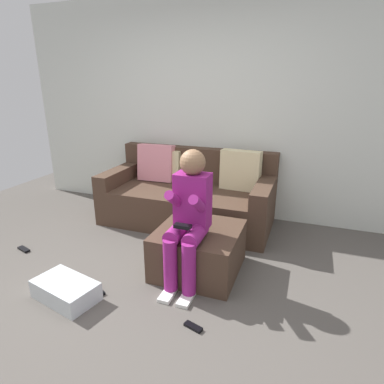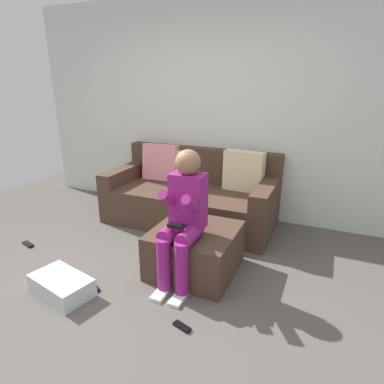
{
  "view_description": "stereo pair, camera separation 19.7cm",
  "coord_description": "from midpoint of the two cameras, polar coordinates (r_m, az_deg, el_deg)",
  "views": [
    {
      "loc": [
        1.26,
        -1.8,
        1.68
      ],
      "look_at": [
        0.16,
        1.2,
        0.58
      ],
      "focal_mm": 30.38,
      "sensor_mm": 36.0,
      "label": 1
    },
    {
      "loc": [
        1.44,
        -1.73,
        1.68
      ],
      "look_at": [
        0.16,
        1.2,
        0.58
      ],
      "focal_mm": 30.38,
      "sensor_mm": 36.0,
      "label": 2
    }
  ],
  "objects": [
    {
      "name": "storage_bin",
      "position": [
        2.95,
        -23.15,
        -15.6
      ],
      "size": [
        0.57,
        0.41,
        0.16
      ],
      "primitive_type": "cube",
      "rotation": [
        0.0,
        0.0,
        -0.22
      ],
      "color": "silver",
      "rests_on": "ground_plane"
    },
    {
      "name": "remote_by_storage_bin",
      "position": [
        2.99,
        -18.11,
        -16.04
      ],
      "size": [
        0.18,
        0.13,
        0.02
      ],
      "primitive_type": "cube",
      "rotation": [
        0.0,
        0.0,
        -0.5
      ],
      "color": "black",
      "rests_on": "ground_plane"
    },
    {
      "name": "couch_sectional",
      "position": [
        4.03,
        -2.0,
        -0.71
      ],
      "size": [
        2.04,
        0.94,
        0.91
      ],
      "color": "#473326",
      "rests_on": "ground_plane"
    },
    {
      "name": "remote_under_side_table",
      "position": [
        3.91,
        -28.76,
        -8.82
      ],
      "size": [
        0.17,
        0.1,
        0.02
      ],
      "primitive_type": "cube",
      "rotation": [
        0.0,
        0.0,
        -0.29
      ],
      "color": "black",
      "rests_on": "ground_plane"
    },
    {
      "name": "person_seated",
      "position": [
        2.69,
        -2.73,
        -4.11
      ],
      "size": [
        0.3,
        0.58,
        1.16
      ],
      "color": "#8C1E72",
      "rests_on": "ground_plane"
    },
    {
      "name": "ground_plane",
      "position": [
        2.78,
        -14.49,
        -18.84
      ],
      "size": [
        6.67,
        6.67,
        0.0
      ],
      "primitive_type": "plane",
      "color": "#544F49"
    },
    {
      "name": "ottoman",
      "position": [
        3.03,
        -0.7,
        -10.14
      ],
      "size": [
        0.73,
        0.74,
        0.41
      ],
      "primitive_type": "cube",
      "color": "#473326",
      "rests_on": "ground_plane"
    },
    {
      "name": "remote_near_ottoman",
      "position": [
        2.51,
        -2.22,
        -22.62
      ],
      "size": [
        0.15,
        0.09,
        0.02
      ],
      "primitive_type": "cube",
      "rotation": [
        0.0,
        0.0,
        -0.3
      ],
      "color": "black",
      "rests_on": "ground_plane"
    },
    {
      "name": "wall_back",
      "position": [
        4.2,
        1.4,
        14.23
      ],
      "size": [
        5.13,
        0.1,
        2.67
      ],
      "primitive_type": "cube",
      "color": "silver",
      "rests_on": "ground_plane"
    }
  ]
}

